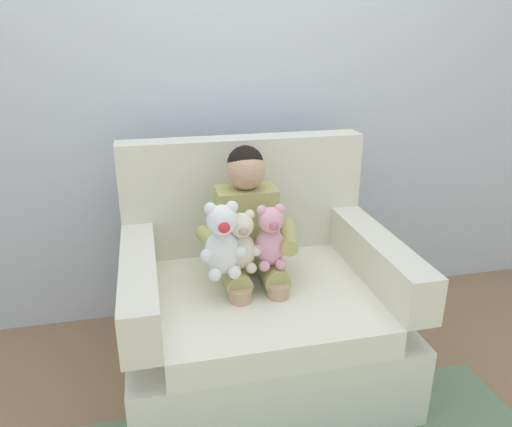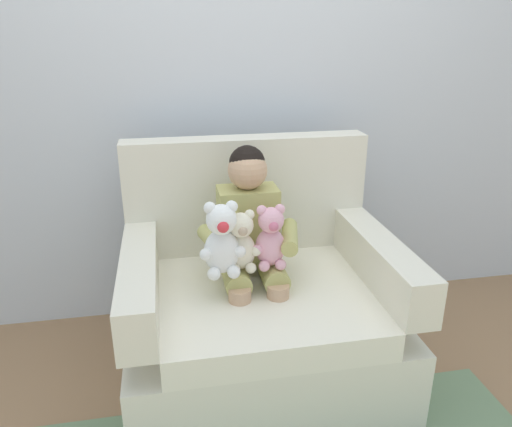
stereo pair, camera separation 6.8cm
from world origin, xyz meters
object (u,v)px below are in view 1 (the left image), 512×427
at_px(plush_pink, 270,238).
at_px(armchair, 259,308).
at_px(seated_child, 249,233).
at_px(plush_cream, 241,243).
at_px(plush_white, 222,241).

bearing_deg(plush_pink, armchair, 86.69).
bearing_deg(seated_child, armchair, -39.72).
xyz_separation_m(plush_cream, plush_white, (-0.08, -0.02, 0.02)).
bearing_deg(plush_pink, plush_white, 168.36).
xyz_separation_m(seated_child, plush_white, (-0.14, -0.15, 0.04)).
bearing_deg(plush_cream, plush_white, -144.30).
height_order(plush_white, plush_pink, plush_white).
bearing_deg(armchair, plush_cream, -134.79).
height_order(armchair, seated_child, seated_child).
relative_size(plush_cream, plush_white, 0.84).
bearing_deg(plush_white, armchair, 50.06).
xyz_separation_m(armchair, plush_white, (-0.18, -0.12, 0.40)).
xyz_separation_m(seated_child, plush_cream, (-0.06, -0.13, 0.02)).
relative_size(armchair, plush_pink, 4.26).
bearing_deg(seated_child, plush_pink, -61.24).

